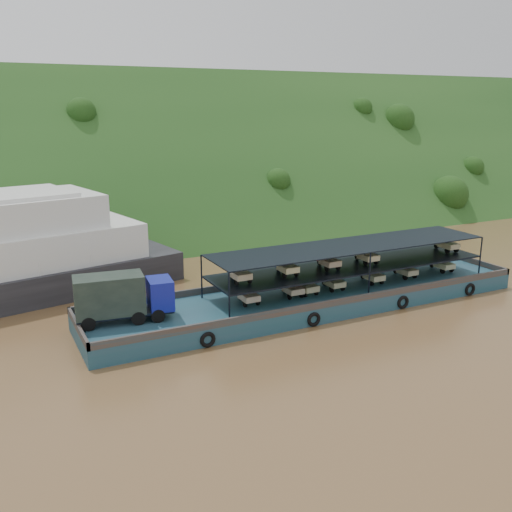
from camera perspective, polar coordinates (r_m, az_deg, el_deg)
name	(u,v)px	position (r m, az deg, el deg)	size (l,w,h in m)	color
ground	(295,300)	(45.73, 3.94, -4.45)	(160.00, 160.00, 0.00)	brown
hillside	(159,221)	(77.82, -9.65, 3.44)	(140.00, 28.00, 28.00)	#183B15
cargo_barge	(299,295)	(43.52, 4.36, -3.94)	(35.02, 7.18, 4.54)	#16444F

